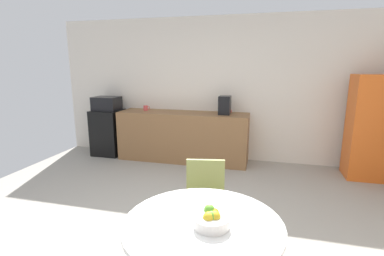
% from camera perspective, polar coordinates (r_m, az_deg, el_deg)
% --- Properties ---
extents(ground_plane, '(6.00, 6.00, 0.00)m').
position_cam_1_polar(ground_plane, '(3.00, -7.73, -23.00)').
color(ground_plane, '#9E998E').
extents(wall_back, '(6.00, 0.10, 2.60)m').
position_cam_1_polar(wall_back, '(5.36, 4.07, 7.72)').
color(wall_back, silver).
rests_on(wall_back, ground_plane).
extents(counter_block, '(2.38, 0.60, 0.90)m').
position_cam_1_polar(counter_block, '(5.27, -1.84, -1.71)').
color(counter_block, brown).
rests_on(counter_block, ground_plane).
extents(mini_fridge, '(0.54, 0.54, 0.89)m').
position_cam_1_polar(mini_fridge, '(5.88, -16.38, -0.80)').
color(mini_fridge, black).
rests_on(mini_fridge, ground_plane).
extents(microwave, '(0.48, 0.38, 0.26)m').
position_cam_1_polar(microwave, '(5.78, -16.73, 4.74)').
color(microwave, black).
rests_on(microwave, mini_fridge).
extents(locker_cabinet, '(0.60, 0.50, 1.61)m').
position_cam_1_polar(locker_cabinet, '(5.14, 32.11, 0.06)').
color(locker_cabinet, orange).
rests_on(locker_cabinet, ground_plane).
extents(round_table, '(1.03, 1.03, 0.76)m').
position_cam_1_polar(round_table, '(1.99, 2.14, -22.14)').
color(round_table, silver).
rests_on(round_table, ground_plane).
extents(chair_olive, '(0.49, 0.49, 0.83)m').
position_cam_1_polar(chair_olive, '(2.84, 2.66, -12.84)').
color(chair_olive, silver).
rests_on(chair_olive, ground_plane).
extents(fruit_bowl, '(0.22, 0.22, 0.13)m').
position_cam_1_polar(fruit_bowl, '(1.84, 3.94, -17.80)').
color(fruit_bowl, silver).
rests_on(fruit_bowl, round_table).
extents(mug_white, '(0.13, 0.08, 0.09)m').
position_cam_1_polar(mug_white, '(5.48, -9.25, 3.99)').
color(mug_white, '#D84C4C').
rests_on(mug_white, counter_block).
extents(mug_green, '(0.13, 0.08, 0.09)m').
position_cam_1_polar(mug_green, '(5.05, 7.03, 3.34)').
color(mug_green, '#D84C4C').
rests_on(mug_green, counter_block).
extents(coffee_maker, '(0.20, 0.24, 0.32)m').
position_cam_1_polar(coffee_maker, '(5.00, 6.57, 4.56)').
color(coffee_maker, black).
rests_on(coffee_maker, counter_block).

